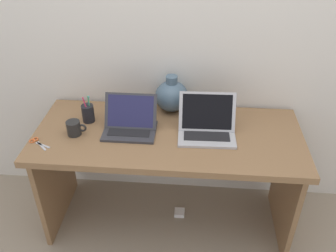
{
  "coord_description": "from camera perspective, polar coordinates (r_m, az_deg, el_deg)",
  "views": [
    {
      "loc": [
        0.14,
        -1.7,
        1.92
      ],
      "look_at": [
        0.0,
        0.0,
        0.77
      ],
      "focal_mm": 38.65,
      "sensor_mm": 36.0,
      "label": 1
    }
  ],
  "objects": [
    {
      "name": "ground_plane",
      "position": [
        2.57,
        -0.0,
        -14.47
      ],
      "size": [
        6.0,
        6.0,
        0.0
      ],
      "primitive_type": "plane",
      "color": "gray"
    },
    {
      "name": "laptop_right",
      "position": [
        2.07,
        6.14,
        0.29
      ],
      "size": [
        0.33,
        0.26,
        0.22
      ],
      "color": "#B2B2B7",
      "rests_on": "desk"
    },
    {
      "name": "coffee_mug",
      "position": [
        2.12,
        -14.59,
        -0.32
      ],
      "size": [
        0.12,
        0.08,
        0.09
      ],
      "color": "black",
      "rests_on": "desk"
    },
    {
      "name": "back_wall",
      "position": [
        2.19,
        0.83,
        14.72
      ],
      "size": [
        4.4,
        0.04,
        2.4
      ],
      "primitive_type": "cube",
      "color": "silver",
      "rests_on": "ground"
    },
    {
      "name": "power_brick",
      "position": [
        2.59,
        1.82,
        -13.49
      ],
      "size": [
        0.07,
        0.07,
        0.03
      ],
      "primitive_type": "cube",
      "color": "white",
      "rests_on": "ground"
    },
    {
      "name": "laptop_left",
      "position": [
        2.1,
        -5.98,
        0.67
      ],
      "size": [
        0.3,
        0.22,
        0.2
      ],
      "color": "#333338",
      "rests_on": "desk"
    },
    {
      "name": "desk",
      "position": [
        2.17,
        -0.0,
        -4.39
      ],
      "size": [
        1.55,
        0.65,
        0.72
      ],
      "color": "olive",
      "rests_on": "ground"
    },
    {
      "name": "green_vase",
      "position": [
        2.26,
        0.57,
        4.82
      ],
      "size": [
        0.21,
        0.21,
        0.23
      ],
      "color": "slate",
      "rests_on": "desk"
    },
    {
      "name": "pen_cup",
      "position": [
        2.21,
        -12.49,
        2.01
      ],
      "size": [
        0.07,
        0.07,
        0.18
      ],
      "color": "black",
      "rests_on": "desk"
    },
    {
      "name": "scissors",
      "position": [
        2.14,
        -20.0,
        -2.39
      ],
      "size": [
        0.14,
        0.11,
        0.01
      ],
      "color": "#B7B7BC",
      "rests_on": "desk"
    }
  ]
}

